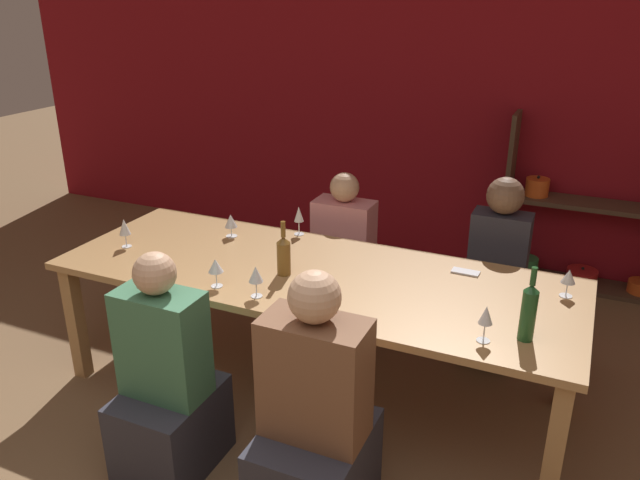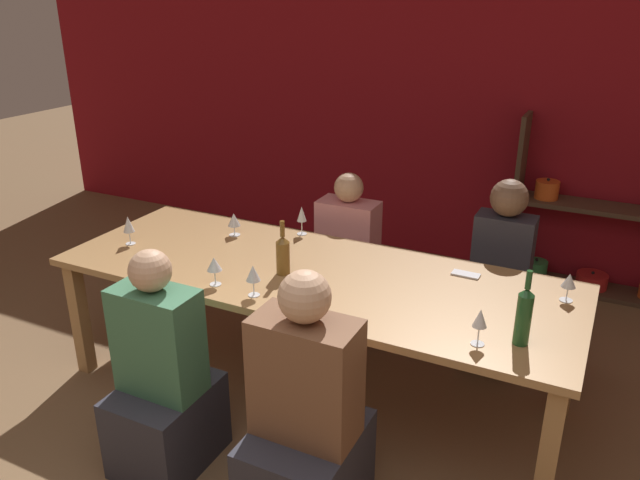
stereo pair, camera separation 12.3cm
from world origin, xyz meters
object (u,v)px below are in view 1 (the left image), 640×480
(wine_bottle_dark, at_px, (284,255))
(wine_glass_red_d, at_px, (256,275))
(wine_glass_empty_b, at_px, (216,266))
(wine_glass_empty_c, at_px, (124,227))
(wine_glass_red_b, at_px, (231,222))
(wine_glass_red_a, at_px, (486,316))
(person_far_a, at_px, (343,271))
(wine_glass_empty_a, at_px, (569,277))
(cell_phone, at_px, (466,272))
(shelf_unit, at_px, (585,233))
(person_near_b, at_px, (168,394))
(dining_table, at_px, (313,283))
(wine_glass_red_c, at_px, (299,215))
(person_far_b, at_px, (494,290))
(person_near_a, at_px, (315,432))
(wine_bottle_green, at_px, (529,311))

(wine_bottle_dark, relative_size, wine_glass_red_d, 1.84)
(wine_glass_empty_b, height_order, wine_glass_empty_c, wine_glass_empty_c)
(wine_glass_empty_b, distance_m, wine_glass_red_b, 0.71)
(wine_glass_red_a, distance_m, person_far_a, 1.72)
(wine_glass_empty_c, bearing_deg, wine_glass_empty_a, 9.13)
(wine_bottle_dark, xyz_separation_m, person_far_a, (-0.02, 0.92, -0.49))
(wine_glass_red_b, xyz_separation_m, cell_phone, (1.46, 0.06, -0.09))
(shelf_unit, relative_size, person_near_b, 1.16)
(dining_table, height_order, wine_glass_empty_c, wine_glass_empty_c)
(wine_glass_empty_b, bearing_deg, dining_table, 44.60)
(wine_glass_red_c, bearing_deg, person_far_b, 17.26)
(wine_glass_empty_a, distance_m, wine_glass_red_b, 1.98)
(person_near_a, bearing_deg, wine_glass_red_d, 139.68)
(wine_glass_empty_a, xyz_separation_m, wine_glass_red_c, (-1.61, 0.21, 0.02))
(dining_table, height_order, wine_glass_red_c, wine_glass_red_c)
(wine_glass_empty_a, height_order, cell_phone, wine_glass_empty_a)
(wine_bottle_green, relative_size, person_far_b, 0.30)
(wine_glass_red_a, bearing_deg, person_near_b, -159.82)
(shelf_unit, xyz_separation_m, wine_glass_empty_b, (-1.73, -2.50, 0.44))
(wine_glass_red_a, relative_size, cell_phone, 1.15)
(wine_bottle_green, xyz_separation_m, person_near_a, (-0.77, -0.58, -0.48))
(wine_bottle_dark, relative_size, wine_glass_red_c, 1.65)
(wine_glass_empty_a, distance_m, person_far_a, 1.63)
(wine_bottle_dark, relative_size, person_far_a, 0.28)
(shelf_unit, relative_size, person_far_a, 1.22)
(wine_glass_red_a, height_order, cell_phone, wine_glass_red_a)
(wine_glass_empty_b, bearing_deg, wine_glass_red_a, 0.92)
(wine_glass_empty_b, xyz_separation_m, wine_glass_empty_c, (-0.79, 0.23, 0.01))
(wine_glass_red_a, bearing_deg, wine_glass_empty_c, 174.42)
(dining_table, bearing_deg, shelf_unit, 57.63)
(wine_glass_empty_b, relative_size, person_near_a, 0.13)
(wine_glass_red_b, relative_size, cell_phone, 0.96)
(wine_glass_red_d, bearing_deg, shelf_unit, 59.53)
(person_far_b, bearing_deg, wine_glass_red_d, 50.56)
(wine_bottle_dark, height_order, wine_glass_red_b, wine_bottle_dark)
(dining_table, xyz_separation_m, wine_glass_red_b, (-0.68, 0.26, 0.17))
(wine_glass_empty_c, distance_m, wine_glass_red_d, 1.07)
(dining_table, distance_m, person_far_a, 0.90)
(wine_glass_red_d, bearing_deg, wine_glass_empty_a, 24.29)
(wine_bottle_dark, bearing_deg, person_far_b, 42.90)
(wine_glass_empty_b, relative_size, person_near_b, 0.14)
(wine_glass_red_d, relative_size, person_near_b, 0.14)
(dining_table, height_order, wine_glass_empty_a, wine_glass_empty_a)
(wine_glass_empty_a, relative_size, wine_glass_empty_b, 0.94)
(wine_glass_red_c, bearing_deg, wine_glass_red_d, -78.24)
(person_far_a, bearing_deg, person_far_b, -179.50)
(wine_glass_empty_a, bearing_deg, wine_bottle_dark, -166.14)
(wine_glass_red_b, xyz_separation_m, wine_glass_red_c, (0.37, 0.20, 0.03))
(cell_phone, distance_m, person_near_b, 1.69)
(wine_bottle_green, relative_size, wine_glass_red_a, 2.03)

